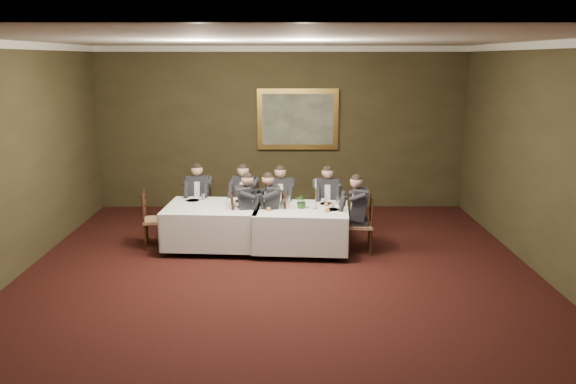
{
  "coord_description": "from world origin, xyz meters",
  "views": [
    {
      "loc": [
        0.08,
        -7.19,
        3.25
      ],
      "look_at": [
        0.13,
        1.59,
        1.15
      ],
      "focal_mm": 35.0,
      "sensor_mm": 36.0,
      "label": 1
    }
  ],
  "objects_px": {
    "diner_main_backleft": "(280,209)",
    "chair_sec_endright": "(274,233)",
    "chair_sec_backleft": "(200,218)",
    "chair_sec_endleft": "(156,231)",
    "table_second": "(214,223)",
    "chair_main_endleft": "(243,234)",
    "diner_sec_backleft": "(199,207)",
    "chair_main_backleft": "(281,221)",
    "diner_main_endleft": "(244,221)",
    "diner_sec_backright": "(246,208)",
    "candlestick": "(316,198)",
    "chair_main_endright": "(360,236)",
    "painting": "(298,119)",
    "diner_main_backright": "(327,210)",
    "diner_main_endright": "(360,224)",
    "centerpiece": "(302,200)",
    "diner_sec_endright": "(273,221)",
    "chair_sec_backright": "(246,219)",
    "table_main": "(301,226)"
  },
  "relations": [
    {
      "from": "chair_main_backleft",
      "to": "diner_main_endleft",
      "type": "height_order",
      "value": "diner_main_endleft"
    },
    {
      "from": "diner_main_backright",
      "to": "candlestick",
      "type": "relative_size",
      "value": 2.55
    },
    {
      "from": "diner_main_backright",
      "to": "chair_main_endright",
      "type": "distance_m",
      "value": 1.02
    },
    {
      "from": "chair_main_endleft",
      "to": "diner_sec_backleft",
      "type": "height_order",
      "value": "diner_sec_backleft"
    },
    {
      "from": "diner_main_backleft",
      "to": "chair_sec_endright",
      "type": "bearing_deg",
      "value": 81.77
    },
    {
      "from": "centerpiece",
      "to": "diner_sec_endright",
      "type": "bearing_deg",
      "value": 167.95
    },
    {
      "from": "chair_main_endright",
      "to": "diner_sec_backleft",
      "type": "height_order",
      "value": "diner_sec_backleft"
    },
    {
      "from": "chair_main_endleft",
      "to": "centerpiece",
      "type": "height_order",
      "value": "centerpiece"
    },
    {
      "from": "chair_main_backleft",
      "to": "diner_sec_backright",
      "type": "xyz_separation_m",
      "value": [
        -0.66,
        0.13,
        0.23
      ]
    },
    {
      "from": "diner_sec_backright",
      "to": "candlestick",
      "type": "relative_size",
      "value": 2.55
    },
    {
      "from": "diner_main_backright",
      "to": "diner_main_endright",
      "type": "distance_m",
      "value": 0.99
    },
    {
      "from": "diner_sec_endright",
      "to": "painting",
      "type": "bearing_deg",
      "value": -17.31
    },
    {
      "from": "diner_main_endright",
      "to": "diner_main_backright",
      "type": "bearing_deg",
      "value": 35.74
    },
    {
      "from": "chair_main_backleft",
      "to": "chair_sec_backleft",
      "type": "height_order",
      "value": "same"
    },
    {
      "from": "diner_main_endleft",
      "to": "chair_main_endright",
      "type": "relative_size",
      "value": 1.35
    },
    {
      "from": "diner_main_backright",
      "to": "diner_main_endleft",
      "type": "relative_size",
      "value": 1.0
    },
    {
      "from": "chair_main_endright",
      "to": "painting",
      "type": "bearing_deg",
      "value": 23.53
    },
    {
      "from": "chair_main_endright",
      "to": "diner_main_endright",
      "type": "distance_m",
      "value": 0.23
    },
    {
      "from": "chair_main_endleft",
      "to": "chair_sec_endright",
      "type": "height_order",
      "value": "same"
    },
    {
      "from": "chair_main_endleft",
      "to": "diner_sec_backright",
      "type": "xyz_separation_m",
      "value": [
        -0.02,
        0.9,
        0.23
      ]
    },
    {
      "from": "diner_main_backleft",
      "to": "chair_sec_endright",
      "type": "relative_size",
      "value": 1.35
    },
    {
      "from": "chair_main_backleft",
      "to": "chair_main_endright",
      "type": "distance_m",
      "value": 1.65
    },
    {
      "from": "diner_sec_endright",
      "to": "chair_sec_backright",
      "type": "bearing_deg",
      "value": 23.57
    },
    {
      "from": "diner_main_backleft",
      "to": "candlestick",
      "type": "xyz_separation_m",
      "value": [
        0.6,
        -0.88,
        0.45
      ]
    },
    {
      "from": "painting",
      "to": "chair_main_endleft",
      "type": "bearing_deg",
      "value": -109.49
    },
    {
      "from": "chair_sec_endright",
      "to": "chair_sec_endleft",
      "type": "bearing_deg",
      "value": 78.98
    },
    {
      "from": "chair_sec_endright",
      "to": "chair_main_endright",
      "type": "bearing_deg",
      "value": -104.71
    },
    {
      "from": "table_second",
      "to": "candlestick",
      "type": "relative_size",
      "value": 3.28
    },
    {
      "from": "table_main",
      "to": "chair_main_endright",
      "type": "relative_size",
      "value": 1.69
    },
    {
      "from": "diner_sec_backright",
      "to": "diner_sec_endright",
      "type": "distance_m",
      "value": 1.02
    },
    {
      "from": "chair_sec_backleft",
      "to": "diner_sec_endright",
      "type": "relative_size",
      "value": 0.74
    },
    {
      "from": "table_second",
      "to": "chair_sec_endright",
      "type": "distance_m",
      "value": 1.05
    },
    {
      "from": "chair_main_backleft",
      "to": "candlestick",
      "type": "distance_m",
      "value": 1.27
    },
    {
      "from": "chair_sec_backright",
      "to": "diner_sec_backright",
      "type": "distance_m",
      "value": 0.23
    },
    {
      "from": "chair_main_endleft",
      "to": "chair_sec_backright",
      "type": "height_order",
      "value": "same"
    },
    {
      "from": "table_second",
      "to": "painting",
      "type": "bearing_deg",
      "value": 61.03
    },
    {
      "from": "diner_sec_backright",
      "to": "chair_main_endleft",
      "type": "bearing_deg",
      "value": 108.82
    },
    {
      "from": "diner_main_backleft",
      "to": "chair_sec_endright",
      "type": "distance_m",
      "value": 0.77
    },
    {
      "from": "painting",
      "to": "chair_sec_backleft",
      "type": "bearing_deg",
      "value": -135.54
    },
    {
      "from": "diner_sec_endright",
      "to": "diner_sec_backright",
      "type": "bearing_deg",
      "value": 24.07
    },
    {
      "from": "chair_sec_endleft",
      "to": "candlestick",
      "type": "relative_size",
      "value": 1.9
    },
    {
      "from": "table_second",
      "to": "diner_main_backleft",
      "type": "relative_size",
      "value": 1.28
    },
    {
      "from": "diner_main_endright",
      "to": "diner_sec_backleft",
      "type": "distance_m",
      "value": 3.1
    },
    {
      "from": "chair_main_endright",
      "to": "diner_main_backleft",
      "type": "bearing_deg",
      "value": 61.18
    },
    {
      "from": "chair_sec_backleft",
      "to": "chair_sec_endleft",
      "type": "distance_m",
      "value": 1.04
    },
    {
      "from": "table_second",
      "to": "chair_sec_endleft",
      "type": "relative_size",
      "value": 1.73
    },
    {
      "from": "diner_main_endleft",
      "to": "chair_sec_endright",
      "type": "relative_size",
      "value": 1.35
    },
    {
      "from": "diner_main_backright",
      "to": "diner_sec_backleft",
      "type": "bearing_deg",
      "value": -6.16
    },
    {
      "from": "chair_main_endleft",
      "to": "diner_main_endright",
      "type": "distance_m",
      "value": 2.02
    },
    {
      "from": "chair_sec_backleft",
      "to": "diner_sec_backright",
      "type": "xyz_separation_m",
      "value": [
        0.88,
        -0.07,
        0.23
      ]
    }
  ]
}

